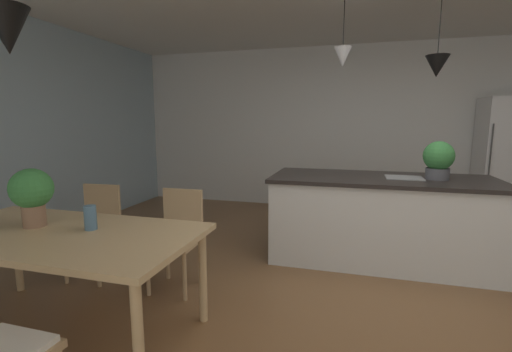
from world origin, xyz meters
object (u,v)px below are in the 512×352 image
dining_table (58,241)px  vase_on_dining_table (90,218)px  refrigerator (507,162)px  potted_plant_on_table (32,192)px  chair_far_left (95,228)px  potted_plant_on_island (438,159)px  kitchen_island (380,218)px  chair_far_right (177,236)px

dining_table → vase_on_dining_table: (0.19, 0.10, 0.15)m
dining_table → refrigerator: bearing=44.2°
refrigerator → potted_plant_on_table: 5.72m
chair_far_left → vase_on_dining_table: 1.04m
potted_plant_on_island → potted_plant_on_table: (-2.97, -1.94, -0.12)m
refrigerator → kitchen_island: bearing=-133.7°
dining_table → potted_plant_on_island: potted_plant_on_island is taller
refrigerator → potted_plant_on_table: (-4.25, -3.83, 0.08)m
potted_plant_on_island → chair_far_right: bearing=-153.4°
chair_far_right → kitchen_island: 2.11m
potted_plant_on_table → vase_on_dining_table: (0.44, 0.04, -0.16)m
dining_table → vase_on_dining_table: 0.26m
dining_table → vase_on_dining_table: bearing=27.5°
refrigerator → potted_plant_on_table: refrigerator is taller
dining_table → potted_plant_on_table: potted_plant_on_table is taller
chair_far_right → kitchen_island: size_ratio=0.38×
kitchen_island → chair_far_left: bearing=-156.5°
dining_table → potted_plant_on_table: size_ratio=4.63×
chair_far_right → potted_plant_on_table: (-0.68, -0.80, 0.51)m
chair_far_left → refrigerator: refrigerator is taller
dining_table → chair_far_right: bearing=63.2°
chair_far_left → kitchen_island: bearing=23.5°
vase_on_dining_table → kitchen_island: bearing=43.4°
potted_plant_on_island → vase_on_dining_table: 3.17m
refrigerator → vase_on_dining_table: size_ratio=10.74×
kitchen_island → potted_plant_on_island: size_ratio=5.93×
chair_far_right → vase_on_dining_table: (-0.24, -0.75, 0.35)m
kitchen_island → potted_plant_on_island: bearing=0.0°
potted_plant_on_table → dining_table: bearing=-12.4°
refrigerator → potted_plant_on_island: (-1.28, -1.89, 0.20)m
chair_far_right → refrigerator: 4.70m
chair_far_right → refrigerator: size_ratio=0.48×
chair_far_right → chair_far_left: same height
chair_far_right → kitchen_island: bearing=33.0°
chair_far_left → potted_plant_on_island: (3.15, 1.15, 0.63)m
potted_plant_on_island → vase_on_dining_table: bearing=-143.1°
refrigerator → vase_on_dining_table: bearing=-135.2°
potted_plant_on_table → vase_on_dining_table: bearing=5.7°
chair_far_right → kitchen_island: kitchen_island is taller
vase_on_dining_table → refrigerator: bearing=44.8°
dining_table → kitchen_island: (2.20, 2.00, -0.21)m
chair_far_left → potted_plant_on_table: potted_plant_on_table is taller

